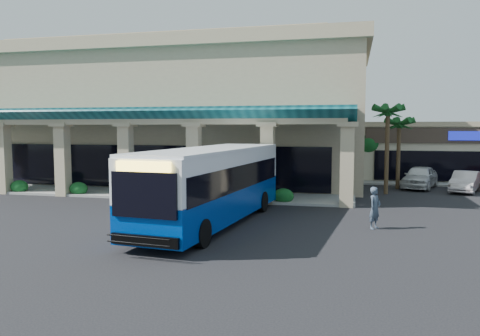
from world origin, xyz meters
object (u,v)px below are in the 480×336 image
(transit_bus, at_px, (213,186))
(car_white, at_px, (465,182))
(pedestrian, at_px, (375,208))
(car_silver, at_px, (420,177))

(transit_bus, relative_size, car_white, 2.88)
(transit_bus, xyz_separation_m, car_white, (13.83, 14.33, -1.04))
(transit_bus, xyz_separation_m, pedestrian, (7.25, 0.67, -0.83))
(pedestrian, height_order, car_silver, pedestrian)
(transit_bus, bearing_deg, car_white, 51.72)
(pedestrian, bearing_deg, transit_bus, 128.26)
(transit_bus, height_order, car_silver, transit_bus)
(car_white, bearing_deg, car_silver, 173.57)
(transit_bus, distance_m, car_silver, 19.22)
(transit_bus, distance_m, car_white, 19.94)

